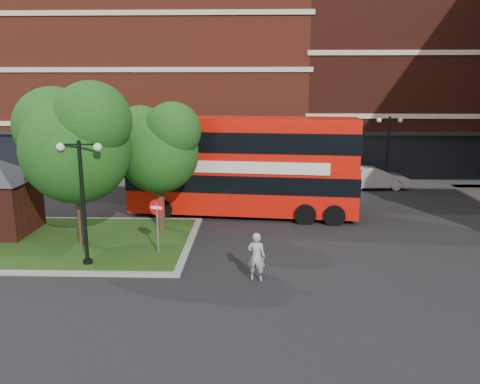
{
  "coord_description": "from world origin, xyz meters",
  "views": [
    {
      "loc": [
        1.02,
        -16.97,
        6.99
      ],
      "look_at": [
        0.37,
        4.9,
        2.0
      ],
      "focal_mm": 35.0,
      "sensor_mm": 36.0,
      "label": 1
    }
  ],
  "objects_px": {
    "bus": "(243,160)",
    "woman": "(256,257)",
    "car_silver": "(196,178)",
    "car_white": "(374,178)"
  },
  "relations": [
    {
      "from": "bus",
      "to": "woman",
      "type": "xyz_separation_m",
      "value": [
        0.72,
        -8.93,
        -2.17
      ]
    },
    {
      "from": "bus",
      "to": "car_silver",
      "type": "height_order",
      "value": "bus"
    },
    {
      "from": "woman",
      "to": "car_white",
      "type": "bearing_deg",
      "value": -104.39
    },
    {
      "from": "car_silver",
      "to": "car_white",
      "type": "bearing_deg",
      "value": -96.33
    },
    {
      "from": "car_silver",
      "to": "bus",
      "type": "bearing_deg",
      "value": -158.9
    },
    {
      "from": "woman",
      "to": "car_silver",
      "type": "xyz_separation_m",
      "value": [
        -4.21,
        16.21,
        -0.29
      ]
    },
    {
      "from": "woman",
      "to": "car_white",
      "type": "height_order",
      "value": "woman"
    },
    {
      "from": "bus",
      "to": "woman",
      "type": "height_order",
      "value": "bus"
    },
    {
      "from": "bus",
      "to": "car_white",
      "type": "xyz_separation_m",
      "value": [
        8.91,
        6.89,
        -2.32
      ]
    },
    {
      "from": "car_silver",
      "to": "woman",
      "type": "bearing_deg",
      "value": -169.97
    }
  ]
}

